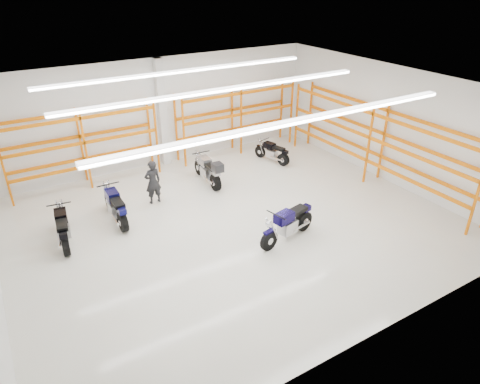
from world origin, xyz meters
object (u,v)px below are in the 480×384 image
motorcycle_back_b (116,207)px  motorcycle_back_c (209,171)px  motorcycle_back_d (273,153)px  motorcycle_back_a (63,229)px  structural_column (162,114)px  standing_man (153,182)px  motorcycle_main (289,224)px

motorcycle_back_b → motorcycle_back_c: size_ratio=0.98×
motorcycle_back_d → motorcycle_back_b: bearing=-169.2°
motorcycle_back_a → structural_column: (5.06, 4.15, 1.74)m
motorcycle_back_b → motorcycle_back_c: (3.96, 0.89, 0.05)m
motorcycle_back_a → standing_man: size_ratio=1.34×
motorcycle_back_c → structural_column: (-0.67, 2.82, 1.67)m
motorcycle_back_c → motorcycle_back_d: motorcycle_back_c is taller
motorcycle_back_a → motorcycle_back_b: motorcycle_back_b is taller
motorcycle_main → motorcycle_back_c: size_ratio=0.97×
motorcycle_back_c → motorcycle_main: bearing=-85.2°
motorcycle_back_a → standing_man: bearing=17.3°
motorcycle_back_b → standing_man: standing_man is taller
motorcycle_back_b → motorcycle_back_c: 4.06m
motorcycle_back_b → motorcycle_back_c: motorcycle_back_c is taller
motorcycle_back_a → structural_column: 6.77m
motorcycle_back_a → motorcycle_back_d: motorcycle_back_a is taller
structural_column → motorcycle_back_a: bearing=-140.6°
motorcycle_back_a → motorcycle_back_b: (1.77, 0.44, 0.02)m
motorcycle_main → motorcycle_back_c: 4.73m
motorcycle_back_d → structural_column: 5.05m
motorcycle_main → motorcycle_back_d: motorcycle_main is taller
motorcycle_main → motorcycle_back_d: 6.04m
motorcycle_back_a → standing_man: 3.50m
motorcycle_back_d → standing_man: bearing=-172.1°
standing_man → structural_column: structural_column is taller
motorcycle_back_a → standing_man: (3.33, 1.04, 0.32)m
motorcycle_back_b → motorcycle_back_d: bearing=10.8°
motorcycle_back_d → standing_man: size_ratio=1.13×
structural_column → motorcycle_back_b: bearing=-131.6°
motorcycle_back_b → motorcycle_back_d: motorcycle_back_b is taller
motorcycle_back_a → motorcycle_back_c: size_ratio=0.94×
motorcycle_back_b → standing_man: (1.56, 0.59, 0.29)m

